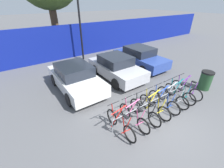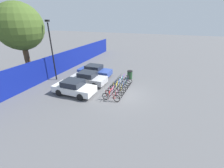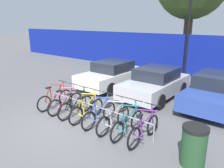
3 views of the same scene
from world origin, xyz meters
The scene contains 16 objects.
ground_plane centered at (0.00, 0.00, 0.00)m, with size 120.00×120.00×0.00m, color #59595B.
hoarding_wall centered at (0.00, 9.50, 1.32)m, with size 36.00×0.16×2.63m, color navy.
bike_rack centered at (0.49, 0.68, 0.50)m, with size 4.72×0.04×0.57m.
bicycle_red centered at (-1.60, 0.53, 0.38)m, with size 0.68×1.71×1.05m.
bicycle_pink centered at (-0.94, 0.53, 0.38)m, with size 0.68×1.71×1.05m.
bicycle_black centered at (-0.36, 0.53, 0.38)m, with size 0.68×1.71×1.05m.
bicycle_yellow centered at (0.22, 0.53, 0.38)m, with size 0.68×1.71×1.05m.
bicycle_blue centered at (0.83, 0.53, 0.38)m, with size 0.68×1.71×1.05m.
bicycle_silver centered at (1.45, 0.53, 0.38)m, with size 0.68×1.71×1.05m.
bicycle_teal centered at (1.99, 0.53, 0.38)m, with size 0.68×1.71×1.05m.
bicycle_purple centered at (2.58, 0.53, 0.38)m, with size 0.68×1.71×1.05m.
car_white centered at (-1.68, 4.33, 0.69)m, with size 1.91×4.03×1.40m.
car_silver centered at (0.95, 4.25, 0.69)m, with size 1.91×3.93×1.40m.
car_blue centered at (3.46, 4.77, 0.69)m, with size 1.91×4.14×1.40m.
lamp_post centered at (0.71, 8.50, 3.67)m, with size 0.24×0.44×6.63m.
trash_bin centered at (4.08, 0.35, 0.52)m, with size 0.63×0.63×1.03m.
Camera 3 is at (5.46, -4.55, 3.43)m, focal length 35.00 mm.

